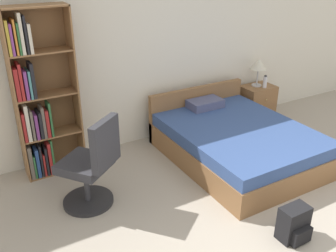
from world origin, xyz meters
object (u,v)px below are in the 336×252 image
(bed, at_px, (235,141))
(backpack_black, at_px, (294,224))
(table_lamp, at_px, (259,65))
(water_bottle, at_px, (265,82))
(office_chair, at_px, (92,167))
(nightstand, at_px, (257,102))
(bookshelf, at_px, (38,101))

(bed, distance_m, backpack_black, 1.63)
(table_lamp, distance_m, water_bottle, 0.28)
(office_chair, bearing_deg, water_bottle, 14.48)
(nightstand, bearing_deg, backpack_black, -124.89)
(bookshelf, distance_m, water_bottle, 3.48)
(bookshelf, xyz_separation_m, office_chair, (0.28, -0.95, -0.48))
(bookshelf, relative_size, table_lamp, 4.64)
(office_chair, distance_m, backpack_black, 2.11)
(office_chair, xyz_separation_m, water_bottle, (3.19, 0.82, 0.18))
(office_chair, distance_m, table_lamp, 3.30)
(nightstand, bearing_deg, bed, -143.41)
(office_chair, bearing_deg, bookshelf, 106.40)
(office_chair, bearing_deg, nightstand, 16.29)
(bookshelf, height_order, table_lamp, bookshelf)
(bookshelf, distance_m, nightstand, 3.50)
(bookshelf, distance_m, backpack_black, 3.10)
(water_bottle, relative_size, backpack_black, 0.57)
(bookshelf, distance_m, bed, 2.55)
(nightstand, distance_m, backpack_black, 2.92)
(bed, distance_m, table_lamp, 1.58)
(bookshelf, height_order, backpack_black, bookshelf)
(backpack_black, bearing_deg, nightstand, 55.11)
(bookshelf, bearing_deg, water_bottle, -2.01)
(water_bottle, bearing_deg, office_chair, -165.52)
(backpack_black, bearing_deg, bed, 71.40)
(bed, bearing_deg, water_bottle, 32.52)
(bed, xyz_separation_m, office_chair, (-2.00, -0.07, 0.23))
(backpack_black, bearing_deg, water_bottle, 53.40)
(office_chair, relative_size, nightstand, 1.87)
(office_chair, height_order, nightstand, office_chair)
(water_bottle, distance_m, backpack_black, 2.90)
(bed, relative_size, table_lamp, 4.68)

